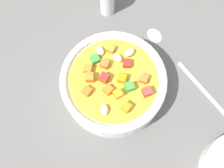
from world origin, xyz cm
name	(u,v)px	position (x,y,z in cm)	size (l,w,h in cm)	color
ground_plane	(112,91)	(0.00, 0.00, -1.00)	(140.00, 140.00, 2.00)	#565451
soup_bowl_main	(112,84)	(0.00, -0.01, 3.02)	(17.30, 17.30, 6.63)	white
spoon	(178,62)	(-11.85, -5.28, 0.38)	(14.59, 17.89, 0.81)	silver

